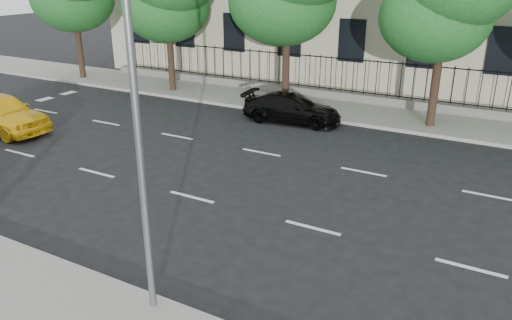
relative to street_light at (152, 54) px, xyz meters
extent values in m
plane|color=black|center=(-2.50, 1.77, -5.15)|extent=(120.00, 120.00, 0.00)
cube|color=gray|center=(-2.50, -2.23, -5.07)|extent=(60.00, 4.00, 0.15)
cube|color=gray|center=(-2.50, 15.77, -5.07)|extent=(60.00, 4.00, 0.15)
cube|color=slate|center=(-2.50, 17.47, -4.80)|extent=(30.00, 0.50, 0.40)
cube|color=black|center=(-2.50, 17.47, -4.50)|extent=(28.80, 0.05, 0.05)
cube|color=black|center=(-2.50, 17.47, -2.90)|extent=(28.80, 0.05, 0.05)
cylinder|color=slate|center=(0.00, -0.53, -1.00)|extent=(0.14, 0.14, 8.00)
cylinder|color=#382619|center=(-18.50, 14.97, -3.42)|extent=(0.36, 0.36, 3.15)
cylinder|color=#382619|center=(-11.50, 14.97, -3.51)|extent=(0.36, 0.36, 2.97)
ellipsoid|color=#1D571E|center=(-11.90, 15.27, -0.52)|extent=(4.75, 4.75, 3.90)
cylinder|color=#382619|center=(-4.50, 14.97, -3.34)|extent=(0.36, 0.36, 3.32)
ellipsoid|color=#1D571E|center=(-4.90, 15.27, -0.05)|extent=(5.13, 5.13, 4.21)
cylinder|color=#382619|center=(2.50, 14.97, -3.46)|extent=(0.36, 0.36, 3.08)
ellipsoid|color=#1D571E|center=(2.10, 15.27, -0.48)|extent=(4.56, 4.56, 3.74)
imported|color=yellow|center=(-13.46, 5.74, -4.33)|extent=(4.89, 2.13, 1.64)
imported|color=black|center=(-3.20, 12.96, -4.50)|extent=(4.61, 2.22, 1.29)
camera|label=1|loc=(5.91, -6.90, 1.45)|focal=35.00mm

